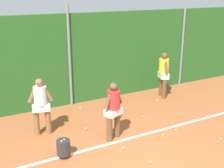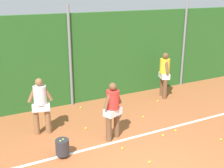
{
  "view_description": "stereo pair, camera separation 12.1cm",
  "coord_description": "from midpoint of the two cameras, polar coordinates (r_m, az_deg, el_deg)",
  "views": [
    {
      "loc": [
        -3.37,
        -4.63,
        4.24
      ],
      "look_at": [
        0.73,
        3.19,
        1.29
      ],
      "focal_mm": 45.9,
      "sensor_mm": 36.0,
      "label": 1
    },
    {
      "loc": [
        -3.26,
        -4.69,
        4.24
      ],
      "look_at": [
        0.73,
        3.19,
        1.29
      ],
      "focal_mm": 45.9,
      "sensor_mm": 36.0,
      "label": 2
    }
  ],
  "objects": [
    {
      "name": "fence_post_right",
      "position": [
        13.26,
        14.37,
        7.59
      ],
      "size": [
        0.1,
        0.1,
        3.74
      ],
      "primitive_type": "cylinder",
      "color": "gray",
      "rests_on": "ground_plane"
    },
    {
      "name": "tennis_ball_0",
      "position": [
        8.15,
        2.47,
        -12.65
      ],
      "size": [
        0.07,
        0.07,
        0.07
      ],
      "primitive_type": "sphere",
      "color": "#CCDB33",
      "rests_on": "ground_plane"
    },
    {
      "name": "tennis_ball_11",
      "position": [
        10.74,
        -5.94,
        -4.71
      ],
      "size": [
        0.07,
        0.07,
        0.07
      ],
      "primitive_type": "sphere",
      "color": "#CCDB33",
      "rests_on": "ground_plane"
    },
    {
      "name": "tennis_ball_10",
      "position": [
        10.02,
        6.53,
        -6.51
      ],
      "size": [
        0.07,
        0.07,
        0.07
      ],
      "primitive_type": "sphere",
      "color": "#CCDB33",
      "rests_on": "ground_plane"
    },
    {
      "name": "tennis_ball_8",
      "position": [
        9.28,
        12.89,
        -9.02
      ],
      "size": [
        0.07,
        0.07,
        0.07
      ],
      "primitive_type": "sphere",
      "color": "#CCDB33",
      "rests_on": "ground_plane"
    },
    {
      "name": "tennis_ball_1",
      "position": [
        9.17,
        21.22,
        -10.24
      ],
      "size": [
        0.07,
        0.07,
        0.07
      ],
      "primitive_type": "sphere",
      "color": "#CCDB33",
      "rests_on": "ground_plane"
    },
    {
      "name": "tennis_ball_2",
      "position": [
        11.44,
        9.37,
        -3.38
      ],
      "size": [
        0.07,
        0.07,
        0.07
      ],
      "primitive_type": "sphere",
      "color": "#CCDB33",
      "rests_on": "ground_plane"
    },
    {
      "name": "player_midcourt",
      "position": [
        8.78,
        -13.64,
        -3.75
      ],
      "size": [
        0.74,
        0.41,
        1.78
      ],
      "rotation": [
        0.0,
        0.0,
        6.07
      ],
      "color": "#8C603D",
      "rests_on": "ground_plane"
    },
    {
      "name": "tennis_ball_4",
      "position": [
        9.22,
        -4.87,
        -8.78
      ],
      "size": [
        0.07,
        0.07,
        0.07
      ],
      "primitive_type": "sphere",
      "color": "#CCDB33",
      "rests_on": "ground_plane"
    },
    {
      "name": "player_backcourt_far",
      "position": [
        11.69,
        10.69,
        2.25
      ],
      "size": [
        0.47,
        0.74,
        1.85
      ],
      "rotation": [
        0.0,
        0.0,
        1.24
      ],
      "color": "brown",
      "rests_on": "ground_plane"
    },
    {
      "name": "court_baseline_paint",
      "position": [
        8.43,
        0.15,
        -11.72
      ],
      "size": [
        13.44,
        0.1,
        0.01
      ],
      "primitive_type": "cube",
      "color": "white",
      "rests_on": "ground_plane"
    },
    {
      "name": "ball_hopper",
      "position": [
        7.8,
        -9.4,
        -12.27
      ],
      "size": [
        0.36,
        0.36,
        0.51
      ],
      "color": "#2D2D33",
      "rests_on": "ground_plane"
    },
    {
      "name": "tennis_ball_7",
      "position": [
        8.93,
        10.51,
        -10.01
      ],
      "size": [
        0.07,
        0.07,
        0.07
      ],
      "primitive_type": "sphere",
      "color": "#CCDB33",
      "rests_on": "ground_plane"
    },
    {
      "name": "player_foreground_near",
      "position": [
        8.26,
        0.59,
        -4.82
      ],
      "size": [
        0.75,
        0.46,
        1.75
      ],
      "rotation": [
        0.0,
        0.0,
        0.35
      ],
      "color": "brown",
      "rests_on": "ground_plane"
    },
    {
      "name": "fence_post_center",
      "position": [
        10.6,
        -8.0,
        5.36
      ],
      "size": [
        0.1,
        0.1,
        3.74
      ],
      "primitive_type": "cylinder",
      "color": "gray",
      "rests_on": "ground_plane"
    },
    {
      "name": "ground_plane",
      "position": [
        8.22,
        1.06,
        -12.61
      ],
      "size": [
        28.29,
        28.29,
        0.0
      ],
      "primitive_type": "plane",
      "color": "#A85B33"
    },
    {
      "name": "tennis_ball_5",
      "position": [
        7.65,
        7.94,
        -15.15
      ],
      "size": [
        0.07,
        0.07,
        0.07
      ],
      "primitive_type": "sphere",
      "color": "#CCDB33",
      "rests_on": "ground_plane"
    },
    {
      "name": "hedge_fence_backdrop",
      "position": [
        10.8,
        -8.27,
        4.7
      ],
      "size": [
        18.39,
        0.25,
        3.42
      ],
      "primitive_type": "cube",
      "color": "#286023",
      "rests_on": "ground_plane"
    }
  ]
}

